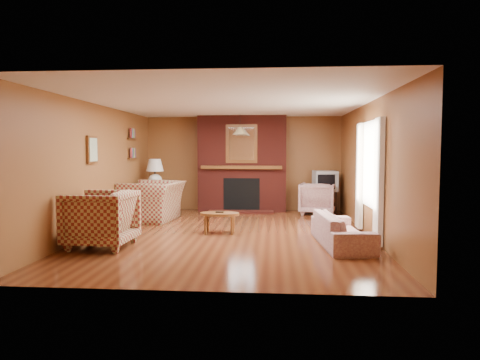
# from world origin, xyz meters

# --- Properties ---
(floor) EXTENTS (6.50, 6.50, 0.00)m
(floor) POSITION_xyz_m (0.00, 0.00, 0.00)
(floor) COLOR #4F2311
(floor) RESTS_ON ground
(ceiling) EXTENTS (6.50, 6.50, 0.00)m
(ceiling) POSITION_xyz_m (0.00, 0.00, 2.40)
(ceiling) COLOR silver
(ceiling) RESTS_ON wall_back
(wall_back) EXTENTS (6.50, 0.00, 6.50)m
(wall_back) POSITION_xyz_m (0.00, 3.25, 1.20)
(wall_back) COLOR brown
(wall_back) RESTS_ON floor
(wall_front) EXTENTS (6.50, 0.00, 6.50)m
(wall_front) POSITION_xyz_m (0.00, -3.25, 1.20)
(wall_front) COLOR brown
(wall_front) RESTS_ON floor
(wall_left) EXTENTS (0.00, 6.50, 6.50)m
(wall_left) POSITION_xyz_m (-2.50, 0.00, 1.20)
(wall_left) COLOR brown
(wall_left) RESTS_ON floor
(wall_right) EXTENTS (0.00, 6.50, 6.50)m
(wall_right) POSITION_xyz_m (2.50, 0.00, 1.20)
(wall_right) COLOR brown
(wall_right) RESTS_ON floor
(fireplace) EXTENTS (2.20, 0.82, 2.40)m
(fireplace) POSITION_xyz_m (0.00, 2.98, 1.18)
(fireplace) COLOR #521711
(fireplace) RESTS_ON floor
(window_right) EXTENTS (0.10, 1.85, 2.00)m
(window_right) POSITION_xyz_m (2.45, -0.20, 1.13)
(window_right) COLOR beige
(window_right) RESTS_ON wall_right
(bookshelf) EXTENTS (0.09, 0.55, 0.71)m
(bookshelf) POSITION_xyz_m (-2.44, 1.90, 1.67)
(bookshelf) COLOR #5E3216
(bookshelf) RESTS_ON wall_left
(botanical_print) EXTENTS (0.05, 0.40, 0.50)m
(botanical_print) POSITION_xyz_m (-2.47, -0.30, 1.55)
(botanical_print) COLOR #5E3216
(botanical_print) RESTS_ON wall_left
(pendant_light) EXTENTS (0.36, 0.36, 0.48)m
(pendant_light) POSITION_xyz_m (0.00, 2.30, 2.00)
(pendant_light) COLOR black
(pendant_light) RESTS_ON ceiling
(plaid_loveseat) EXTENTS (1.27, 1.42, 0.85)m
(plaid_loveseat) POSITION_xyz_m (-1.85, 1.39, 0.43)
(plaid_loveseat) COLOR maroon
(plaid_loveseat) RESTS_ON floor
(plaid_armchair) EXTENTS (1.03, 1.00, 0.90)m
(plaid_armchair) POSITION_xyz_m (-1.95, -1.23, 0.45)
(plaid_armchair) COLOR maroon
(plaid_armchair) RESTS_ON floor
(floral_sofa) EXTENTS (0.84, 1.80, 0.51)m
(floral_sofa) POSITION_xyz_m (1.90, -0.83, 0.25)
(floral_sofa) COLOR beige
(floral_sofa) RESTS_ON floor
(floral_armchair) EXTENTS (0.97, 0.99, 0.76)m
(floral_armchair) POSITION_xyz_m (1.86, 2.58, 0.38)
(floral_armchair) COLOR beige
(floral_armchair) RESTS_ON floor
(coffee_table) EXTENTS (0.73, 0.45, 0.40)m
(coffee_table) POSITION_xyz_m (-0.20, 0.03, 0.33)
(coffee_table) COLOR #5E3216
(coffee_table) RESTS_ON floor
(side_table) EXTENTS (0.51, 0.51, 0.62)m
(side_table) POSITION_xyz_m (-2.10, 2.45, 0.31)
(side_table) COLOR #5E3216
(side_table) RESTS_ON floor
(table_lamp) EXTENTS (0.43, 0.43, 0.70)m
(table_lamp) POSITION_xyz_m (-2.10, 2.45, 1.02)
(table_lamp) COLOR silver
(table_lamp) RESTS_ON side_table
(tv_stand) EXTENTS (0.54, 0.50, 0.54)m
(tv_stand) POSITION_xyz_m (2.05, 2.80, 0.27)
(tv_stand) COLOR black
(tv_stand) RESTS_ON floor
(crt_tv) EXTENTS (0.60, 0.59, 0.50)m
(crt_tv) POSITION_xyz_m (2.05, 2.79, 0.79)
(crt_tv) COLOR #A9ABB1
(crt_tv) RESTS_ON tv_stand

